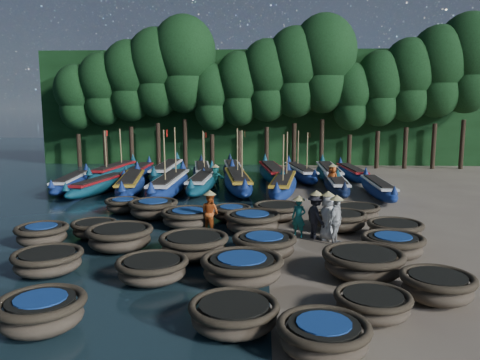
{
  "coord_description": "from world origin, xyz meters",
  "views": [
    {
      "loc": [
        -0.21,
        -19.35,
        4.93
      ],
      "look_at": [
        -1.38,
        4.44,
        1.3
      ],
      "focal_mm": 35.0,
      "sensor_mm": 36.0,
      "label": 1
    }
  ],
  "objects_px": {
    "coracle_5": "(48,261)",
    "fisherman_3": "(316,215)",
    "long_boat_6": "(283,185)",
    "long_boat_10": "(138,173)",
    "long_boat_11": "(167,171)",
    "long_boat_12": "(202,171)",
    "coracle_17": "(252,222)",
    "coracle_23": "(278,211)",
    "coracle_8": "(363,263)",
    "coracle_6": "(152,269)",
    "long_boat_5": "(238,182)",
    "fisherman_1": "(299,215)",
    "long_boat_15": "(300,173)",
    "long_boat_16": "(329,173)",
    "long_boat_13": "(233,170)",
    "coracle_22": "(231,212)",
    "coracle_14": "(393,245)",
    "coracle_15": "(94,228)",
    "coracle_9": "(437,286)",
    "coracle_19": "(395,230)",
    "coracle_24": "(356,211)",
    "coracle_1": "(41,312)",
    "fisherman_4": "(336,220)",
    "coracle_12": "(194,245)",
    "coracle_18": "(340,220)",
    "coracle_13": "(264,245)",
    "fisherman_5": "(215,177)",
    "long_boat_3": "(170,185)",
    "coracle_2": "(234,314)",
    "coracle_10": "(42,234)",
    "long_boat_14": "(273,173)",
    "fisherman_6": "(332,178)",
    "coracle_7": "(242,268)",
    "long_boat_7": "(336,184)",
    "long_boat_2": "(131,184)",
    "coracle_16": "(188,217)",
    "fisherman_2": "(210,211)",
    "long_boat_8": "(378,188)",
    "coracle_11": "(120,237)",
    "coracle_3": "(324,336)",
    "long_boat_9": "(114,171)"
  },
  "relations": [
    {
      "from": "coracle_5",
      "to": "fisherman_3",
      "type": "height_order",
      "value": "fisherman_3"
    },
    {
      "from": "long_boat_6",
      "to": "long_boat_10",
      "type": "bearing_deg",
      "value": 159.82
    },
    {
      "from": "long_boat_11",
      "to": "long_boat_12",
      "type": "distance_m",
      "value": 2.49
    },
    {
      "from": "coracle_17",
      "to": "coracle_23",
      "type": "distance_m",
      "value": 2.52
    },
    {
      "from": "coracle_8",
      "to": "fisherman_3",
      "type": "bearing_deg",
      "value": 102.45
    },
    {
      "from": "coracle_6",
      "to": "long_boat_5",
      "type": "height_order",
      "value": "long_boat_5"
    },
    {
      "from": "fisherman_1",
      "to": "long_boat_10",
      "type": "bearing_deg",
      "value": 148.62
    },
    {
      "from": "long_boat_15",
      "to": "long_boat_16",
      "type": "relative_size",
      "value": 0.93
    },
    {
      "from": "long_boat_13",
      "to": "coracle_22",
      "type": "bearing_deg",
      "value": -94.07
    },
    {
      "from": "coracle_14",
      "to": "coracle_15",
      "type": "height_order",
      "value": "coracle_14"
    },
    {
      "from": "coracle_9",
      "to": "coracle_19",
      "type": "xyz_separation_m",
      "value": [
        0.49,
        5.66,
        -0.01
      ]
    },
    {
      "from": "coracle_24",
      "to": "fisherman_1",
      "type": "xyz_separation_m",
      "value": [
        -2.8,
        -2.95,
        0.5
      ]
    },
    {
      "from": "coracle_1",
      "to": "long_boat_15",
      "type": "height_order",
      "value": "long_boat_15"
    },
    {
      "from": "coracle_6",
      "to": "fisherman_4",
      "type": "xyz_separation_m",
      "value": [
        5.83,
        4.1,
        0.53
      ]
    },
    {
      "from": "coracle_12",
      "to": "coracle_18",
      "type": "relative_size",
      "value": 0.94
    },
    {
      "from": "coracle_13",
      "to": "long_boat_5",
      "type": "height_order",
      "value": "long_boat_5"
    },
    {
      "from": "coracle_8",
      "to": "fisherman_5",
      "type": "height_order",
      "value": "fisherman_5"
    },
    {
      "from": "coracle_18",
      "to": "long_boat_12",
      "type": "relative_size",
      "value": 0.32
    },
    {
      "from": "long_boat_3",
      "to": "fisherman_3",
      "type": "distance_m",
      "value": 11.51
    },
    {
      "from": "long_boat_3",
      "to": "coracle_2",
      "type": "bearing_deg",
      "value": -73.4
    },
    {
      "from": "fisherman_4",
      "to": "fisherman_3",
      "type": "bearing_deg",
      "value": 72.21
    },
    {
      "from": "coracle_5",
      "to": "coracle_10",
      "type": "height_order",
      "value": "coracle_10"
    },
    {
      "from": "coracle_13",
      "to": "long_boat_12",
      "type": "height_order",
      "value": "long_boat_12"
    },
    {
      "from": "long_boat_14",
      "to": "fisherman_6",
      "type": "height_order",
      "value": "fisherman_6"
    },
    {
      "from": "coracle_1",
      "to": "coracle_13",
      "type": "height_order",
      "value": "coracle_1"
    },
    {
      "from": "coracle_7",
      "to": "long_boat_7",
      "type": "distance_m",
      "value": 15.72
    },
    {
      "from": "long_boat_7",
      "to": "coracle_17",
      "type": "bearing_deg",
      "value": -115.0
    },
    {
      "from": "long_boat_11",
      "to": "long_boat_2",
      "type": "bearing_deg",
      "value": -101.0
    },
    {
      "from": "coracle_16",
      "to": "coracle_18",
      "type": "distance_m",
      "value": 6.27
    },
    {
      "from": "coracle_14",
      "to": "long_boat_13",
      "type": "distance_m",
      "value": 19.35
    },
    {
      "from": "fisherman_6",
      "to": "long_boat_13",
      "type": "bearing_deg",
      "value": 178.78
    },
    {
      "from": "long_boat_3",
      "to": "fisherman_6",
      "type": "distance_m",
      "value": 9.63
    },
    {
      "from": "long_boat_12",
      "to": "fisherman_1",
      "type": "height_order",
      "value": "long_boat_12"
    },
    {
      "from": "coracle_8",
      "to": "long_boat_11",
      "type": "height_order",
      "value": "long_boat_11"
    },
    {
      "from": "coracle_1",
      "to": "fisherman_3",
      "type": "distance_m",
      "value": 10.53
    },
    {
      "from": "fisherman_2",
      "to": "long_boat_8",
      "type": "bearing_deg",
      "value": -101.24
    },
    {
      "from": "long_boat_3",
      "to": "fisherman_6",
      "type": "xyz_separation_m",
      "value": [
        9.51,
        1.48,
        0.26
      ]
    },
    {
      "from": "long_boat_11",
      "to": "fisherman_1",
      "type": "height_order",
      "value": "fisherman_1"
    },
    {
      "from": "coracle_8",
      "to": "fisherman_1",
      "type": "bearing_deg",
      "value": 109.36
    },
    {
      "from": "coracle_14",
      "to": "coracle_11",
      "type": "bearing_deg",
      "value": 177.39
    },
    {
      "from": "coracle_19",
      "to": "long_boat_8",
      "type": "relative_size",
      "value": 0.35
    },
    {
      "from": "coracle_10",
      "to": "coracle_24",
      "type": "height_order",
      "value": "coracle_10"
    },
    {
      "from": "long_boat_15",
      "to": "fisherman_3",
      "type": "height_order",
      "value": "long_boat_15"
    },
    {
      "from": "coracle_3",
      "to": "coracle_12",
      "type": "height_order",
      "value": "coracle_12"
    },
    {
      "from": "long_boat_9",
      "to": "long_boat_14",
      "type": "xyz_separation_m",
      "value": [
        11.2,
        -0.42,
        0.03
      ]
    },
    {
      "from": "long_boat_15",
      "to": "fisherman_6",
      "type": "bearing_deg",
      "value": -79.79
    },
    {
      "from": "coracle_10",
      "to": "coracle_17",
      "type": "bearing_deg",
      "value": 15.93
    },
    {
      "from": "coracle_10",
      "to": "long_boat_14",
      "type": "height_order",
      "value": "long_boat_14"
    },
    {
      "from": "coracle_8",
      "to": "coracle_13",
      "type": "bearing_deg",
      "value": 149.41
    },
    {
      "from": "long_boat_7",
      "to": "long_boat_10",
      "type": "height_order",
      "value": "long_boat_10"
    }
  ]
}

